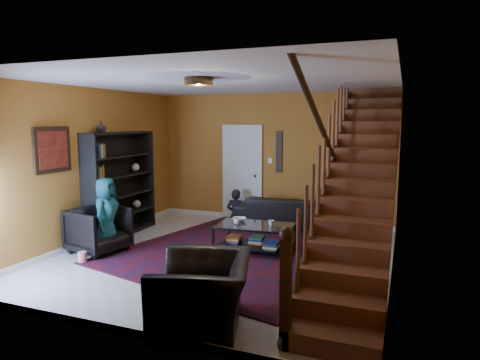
% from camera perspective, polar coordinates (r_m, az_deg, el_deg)
% --- Properties ---
extents(floor, '(5.50, 5.50, 0.00)m').
position_cam_1_polar(floor, '(7.10, -2.31, -10.23)').
color(floor, beige).
rests_on(floor, ground).
extents(room, '(5.50, 5.50, 5.50)m').
position_cam_1_polar(room, '(8.80, -6.84, -6.38)').
color(room, '#AE7026').
rests_on(room, ground).
extents(staircase, '(0.95, 5.02, 3.18)m').
position_cam_1_polar(staircase, '(6.26, 15.72, 0.19)').
color(staircase, brown).
rests_on(staircase, floor).
extents(bookshelf, '(0.35, 1.80, 2.00)m').
position_cam_1_polar(bookshelf, '(8.58, -15.60, -0.74)').
color(bookshelf, black).
rests_on(bookshelf, floor).
extents(door, '(0.82, 0.05, 2.05)m').
position_cam_1_polar(door, '(9.61, 0.30, 0.80)').
color(door, silver).
rests_on(door, floor).
extents(framed_picture, '(0.04, 0.74, 0.74)m').
position_cam_1_polar(framed_picture, '(7.48, -23.73, 3.72)').
color(framed_picture, maroon).
rests_on(framed_picture, room).
extents(wall_hanging, '(0.14, 0.03, 0.90)m').
position_cam_1_polar(wall_hanging, '(9.30, 5.23, 3.78)').
color(wall_hanging, black).
rests_on(wall_hanging, room).
extents(ceiling_fixture, '(0.40, 0.40, 0.10)m').
position_cam_1_polar(ceiling_fixture, '(6.05, -5.55, 12.92)').
color(ceiling_fixture, '#3F2814').
rests_on(ceiling_fixture, room).
extents(rug, '(4.49, 4.87, 0.02)m').
position_cam_1_polar(rug, '(7.41, 0.67, -9.35)').
color(rug, '#470C14').
rests_on(rug, floor).
extents(sofa, '(2.25, 0.92, 0.65)m').
position_cam_1_polar(sofa, '(8.96, 6.75, -4.31)').
color(sofa, black).
rests_on(sofa, floor).
extents(armchair_left, '(1.00, 0.98, 0.77)m').
position_cam_1_polar(armchair_left, '(7.61, -18.33, -6.36)').
color(armchair_left, black).
rests_on(armchair_left, floor).
extents(armchair_right, '(1.30, 1.39, 0.75)m').
position_cam_1_polar(armchair_right, '(4.76, -5.01, -14.75)').
color(armchair_right, black).
rests_on(armchair_right, floor).
extents(person_adult_a, '(0.44, 0.29, 1.19)m').
position_cam_1_polar(person_adult_a, '(9.42, -0.54, -4.79)').
color(person_adult_a, black).
rests_on(person_adult_a, sofa).
extents(person_adult_b, '(0.58, 0.46, 1.15)m').
position_cam_1_polar(person_adult_b, '(8.93, 10.47, -5.76)').
color(person_adult_b, black).
rests_on(person_adult_b, sofa).
extents(person_child, '(0.52, 0.69, 1.27)m').
position_cam_1_polar(person_child, '(7.56, -17.40, -4.47)').
color(person_child, '#1B5B69').
rests_on(person_child, armchair_left).
extents(coffee_table, '(1.33, 0.83, 0.49)m').
position_cam_1_polar(coffee_table, '(7.23, 2.02, -7.53)').
color(coffee_table, black).
rests_on(coffee_table, floor).
extents(cup_a, '(0.14, 0.14, 0.09)m').
position_cam_1_polar(cup_a, '(7.20, -0.37, -5.53)').
color(cup_a, '#999999').
rests_on(cup_a, coffee_table).
extents(cup_b, '(0.12, 0.12, 0.09)m').
position_cam_1_polar(cup_b, '(7.10, 4.19, -5.76)').
color(cup_b, '#999999').
rests_on(cup_b, coffee_table).
extents(bowl, '(0.30, 0.30, 0.06)m').
position_cam_1_polar(bowl, '(7.43, -0.10, -5.27)').
color(bowl, '#999999').
rests_on(bowl, coffee_table).
extents(vase, '(0.18, 0.18, 0.19)m').
position_cam_1_polar(vase, '(8.10, -18.01, 6.71)').
color(vase, '#999999').
rests_on(vase, bookshelf).
extents(popcorn_bucket, '(0.18, 0.18, 0.16)m').
position_cam_1_polar(popcorn_bucket, '(7.22, -20.29, -9.59)').
color(popcorn_bucket, red).
rests_on(popcorn_bucket, rug).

